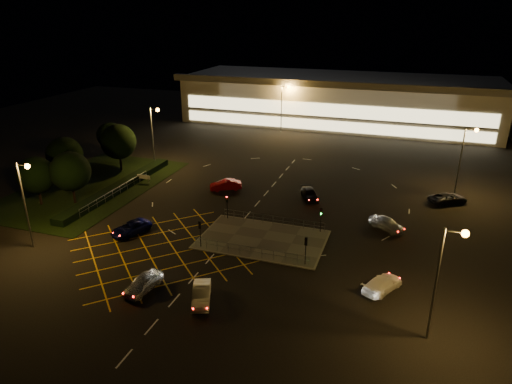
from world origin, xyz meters
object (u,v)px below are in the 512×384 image
(car_approach_white, at_px, (382,284))
(signal_nw, at_px, (227,202))
(car_near_silver, at_px, (143,283))
(car_queue_white, at_px, (201,294))
(signal_ne, at_px, (321,215))
(car_left_blue, at_px, (131,228))
(car_right_silver, at_px, (387,224))
(car_east_grey, at_px, (448,198))
(car_far_dkgrey, at_px, (310,194))
(car_circ_red, at_px, (226,185))
(signal_sw, at_px, (200,229))
(signal_se, at_px, (306,245))

(car_approach_white, bearing_deg, signal_nw, 1.97)
(car_near_silver, relative_size, car_queue_white, 1.02)
(signal_ne, bearing_deg, car_queue_white, -113.61)
(car_near_silver, bearing_deg, signal_ne, 59.77)
(car_approach_white, bearing_deg, car_left_blue, 23.69)
(signal_nw, bearing_deg, car_right_silver, 10.10)
(car_east_grey, xyz_separation_m, car_approach_white, (-6.93, -24.63, -0.03))
(car_queue_white, height_order, car_left_blue, car_queue_white)
(car_far_dkgrey, bearing_deg, signal_ne, -96.13)
(car_circ_red, bearing_deg, signal_ne, 30.74)
(signal_ne, xyz_separation_m, car_near_silver, (-13.58, -17.42, -1.59))
(signal_sw, distance_m, car_approach_white, 20.16)
(signal_sw, distance_m, car_right_silver, 22.64)
(signal_ne, height_order, car_approach_white, signal_ne)
(signal_nw, height_order, car_east_grey, signal_nw)
(signal_sw, relative_size, signal_nw, 1.00)
(signal_ne, bearing_deg, car_far_dkgrey, 109.33)
(car_near_silver, relative_size, car_east_grey, 0.86)
(car_queue_white, height_order, car_right_silver, car_right_silver)
(car_circ_red, xyz_separation_m, car_approach_white, (24.12, -19.54, -0.07))
(car_queue_white, height_order, car_circ_red, car_circ_red)
(signal_se, relative_size, car_left_blue, 0.63)
(signal_ne, bearing_deg, car_near_silver, -127.95)
(car_left_blue, bearing_deg, signal_se, 16.35)
(car_far_dkgrey, distance_m, car_east_grey, 18.98)
(car_left_blue, xyz_separation_m, car_circ_red, (5.28, 16.91, 0.08))
(car_queue_white, relative_size, car_far_dkgrey, 0.93)
(signal_nw, xyz_separation_m, car_far_dkgrey, (8.48, 10.04, -1.67))
(car_east_grey, bearing_deg, signal_sw, 95.83)
(signal_nw, xyz_separation_m, signal_ne, (12.00, 0.00, 0.00))
(car_circ_red, xyz_separation_m, car_east_grey, (31.06, 5.09, -0.04))
(signal_sw, xyz_separation_m, car_far_dkgrey, (8.48, 18.03, -1.67))
(car_left_blue, height_order, car_right_silver, car_right_silver)
(car_left_blue, xyz_separation_m, car_east_grey, (36.34, 22.00, 0.04))
(signal_se, height_order, car_east_grey, signal_se)
(signal_ne, distance_m, car_east_grey, 20.88)
(signal_sw, relative_size, car_east_grey, 0.59)
(car_left_blue, bearing_deg, signal_nw, 56.14)
(signal_ne, relative_size, car_near_silver, 0.69)
(signal_sw, xyz_separation_m, car_queue_white, (4.45, -9.28, -1.63))
(car_right_silver, bearing_deg, signal_sw, 155.08)
(car_circ_red, bearing_deg, signal_se, 13.86)
(signal_nw, bearing_deg, signal_se, -33.65)
(signal_sw, distance_m, car_left_blue, 9.58)
(car_queue_white, distance_m, car_left_blue, 16.98)
(signal_sw, height_order, signal_ne, same)
(signal_se, relative_size, car_near_silver, 0.69)
(car_near_silver, distance_m, car_queue_white, 6.04)
(car_queue_white, bearing_deg, car_left_blue, 123.02)
(signal_se, distance_m, car_queue_white, 12.08)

